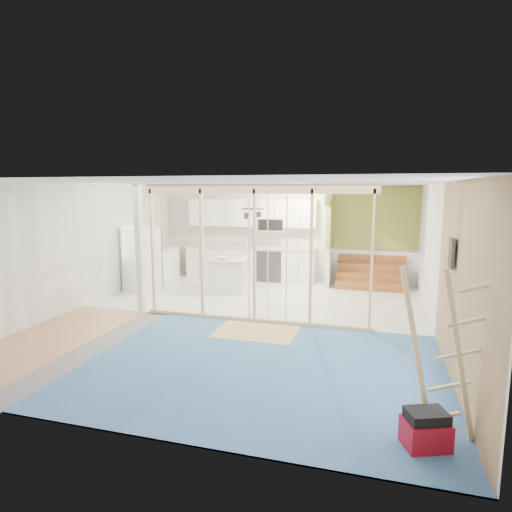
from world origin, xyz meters
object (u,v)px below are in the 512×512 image
(fridge, at_px, (142,260))
(toolbox, at_px, (426,431))
(island, at_px, (230,275))
(ladder, at_px, (443,355))

(fridge, distance_m, toolbox, 7.87)
(fridge, bearing_deg, island, 24.99)
(fridge, distance_m, ladder, 7.83)
(toolbox, bearing_deg, fridge, 118.70)
(toolbox, height_order, ladder, ladder)
(ladder, bearing_deg, fridge, 126.18)
(toolbox, bearing_deg, ladder, 34.10)
(fridge, bearing_deg, toolbox, -30.15)
(toolbox, relative_size, ladder, 0.28)
(fridge, height_order, toolbox, fridge)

